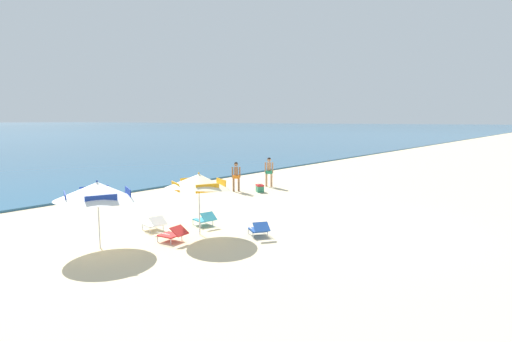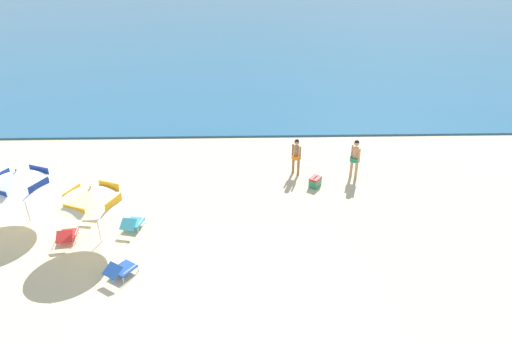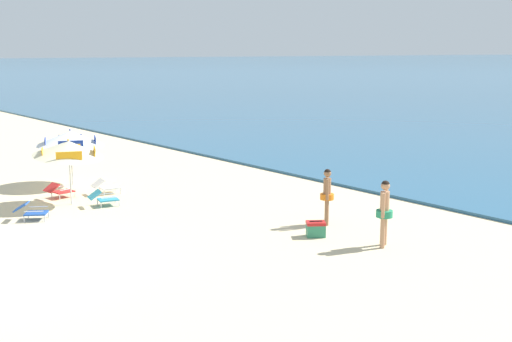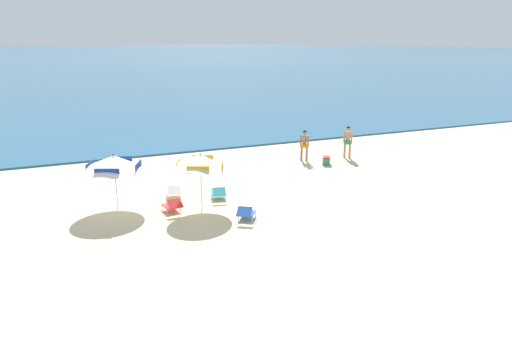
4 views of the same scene
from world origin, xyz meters
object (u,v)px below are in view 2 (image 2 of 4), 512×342
at_px(lounge_chair_beside_umbrella, 120,269).
at_px(person_standing_near_shore, 296,154).
at_px(beach_umbrella_striped_main, 92,194).
at_px(lounge_chair_under_umbrella, 67,235).
at_px(lounge_chair_facing_sea, 93,210).
at_px(person_standing_beside, 355,156).
at_px(cooler_box, 315,182).
at_px(lounge_chair_spare_folded, 132,223).
at_px(beach_umbrella_striped_second, 18,178).

bearing_deg(lounge_chair_beside_umbrella, person_standing_near_shore, 47.53).
bearing_deg(beach_umbrella_striped_main, lounge_chair_beside_umbrella, -57.57).
bearing_deg(beach_umbrella_striped_main, person_standing_near_shore, 34.03).
relative_size(lounge_chair_under_umbrella, person_standing_near_shore, 0.61).
bearing_deg(lounge_chair_beside_umbrella, lounge_chair_facing_sea, 118.58).
distance_m(person_standing_beside, cooler_box, 1.97).
xyz_separation_m(lounge_chair_under_umbrella, person_standing_beside, (10.18, 4.13, 0.70)).
height_order(beach_umbrella_striped_main, lounge_chair_spare_folded, beach_umbrella_striped_main).
bearing_deg(person_standing_beside, lounge_chair_beside_umbrella, -144.01).
distance_m(beach_umbrella_striped_main, beach_umbrella_striped_second, 3.09).
xyz_separation_m(lounge_chair_under_umbrella, person_standing_near_shore, (7.84, 4.52, 0.64)).
bearing_deg(lounge_chair_facing_sea, person_standing_near_shore, 22.26).
distance_m(beach_umbrella_striped_second, person_standing_near_shore, 10.17).
bearing_deg(cooler_box, lounge_chair_beside_umbrella, -141.03).
height_order(lounge_chair_under_umbrella, lounge_chair_beside_umbrella, lounge_chair_under_umbrella).
height_order(lounge_chair_under_umbrella, cooler_box, lounge_chair_under_umbrella).
relative_size(person_standing_near_shore, cooler_box, 2.60).
xyz_separation_m(lounge_chair_under_umbrella, lounge_chair_facing_sea, (0.39, 1.48, -0.00)).
height_order(person_standing_near_shore, cooler_box, person_standing_near_shore).
xyz_separation_m(beach_umbrella_striped_main, lounge_chair_under_umbrella, (-1.07, 0.05, -1.52)).
bearing_deg(beach_umbrella_striped_second, person_standing_near_shore, 19.01).
height_order(lounge_chair_beside_umbrella, person_standing_beside, person_standing_beside).
xyz_separation_m(beach_umbrella_striped_second, lounge_chair_under_umbrella, (1.75, -1.22, -1.44)).
bearing_deg(cooler_box, person_standing_near_shore, 121.45).
height_order(beach_umbrella_striped_second, person_standing_beside, beach_umbrella_striped_second).
distance_m(lounge_chair_under_umbrella, person_standing_beside, 11.01).
distance_m(beach_umbrella_striped_second, lounge_chair_spare_folded, 4.00).
distance_m(lounge_chair_beside_umbrella, lounge_chair_spare_folded, 2.36).
bearing_deg(cooler_box, lounge_chair_under_umbrella, -157.97).
bearing_deg(cooler_box, person_standing_beside, 22.41).
height_order(beach_umbrella_striped_main, cooler_box, beach_umbrella_striped_main).
distance_m(lounge_chair_facing_sea, person_standing_near_shore, 8.07).
height_order(beach_umbrella_striped_second, lounge_chair_spare_folded, beach_umbrella_striped_second).
relative_size(beach_umbrella_striped_second, lounge_chair_under_umbrella, 2.81).
relative_size(lounge_chair_under_umbrella, cooler_box, 1.59).
relative_size(lounge_chair_facing_sea, person_standing_near_shore, 0.61).
bearing_deg(beach_umbrella_striped_second, person_standing_beside, 13.72).
relative_size(person_standing_near_shore, person_standing_beside, 0.94).
height_order(lounge_chair_under_umbrella, lounge_chair_spare_folded, same).
distance_m(lounge_chair_facing_sea, cooler_box, 8.35).
height_order(beach_umbrella_striped_second, lounge_chair_facing_sea, beach_umbrella_striped_second).
xyz_separation_m(beach_umbrella_striped_second, lounge_chair_spare_folded, (3.68, -0.59, -1.44)).
bearing_deg(lounge_chair_facing_sea, lounge_chair_under_umbrella, -104.85).
height_order(person_standing_near_shore, person_standing_beside, person_standing_beside).
distance_m(beach_umbrella_striped_main, lounge_chair_facing_sea, 2.25).
relative_size(beach_umbrella_striped_main, lounge_chair_spare_folded, 2.73).
distance_m(person_standing_near_shore, cooler_box, 1.46).
bearing_deg(lounge_chair_facing_sea, lounge_chair_spare_folded, -28.67).
relative_size(lounge_chair_facing_sea, person_standing_beside, 0.58).
bearing_deg(person_standing_beside, person_standing_near_shore, 170.49).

